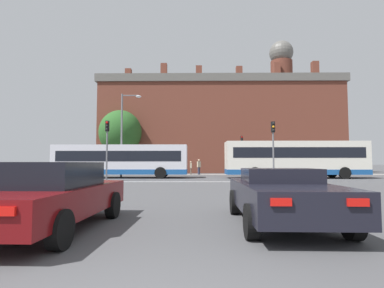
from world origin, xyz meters
TOP-DOWN VIEW (x-y plane):
  - stop_line_strip at (0.00, 19.61)m, footprint 9.71×0.30m
  - far_pavement at (0.00, 32.86)m, footprint 70.78×2.50m
  - brick_civic_building at (4.10, 42.14)m, footprint 33.63×10.93m
  - car_saloon_left at (-2.54, 4.10)m, footprint 2.17×4.55m
  - car_roadster_right at (2.40, 4.72)m, footprint 2.06×4.35m
  - bus_crossing_lead at (-6.19, 24.92)m, footprint 11.84×2.76m
  - bus_crossing_trailing at (9.30, 24.65)m, footprint 12.23×2.69m
  - traffic_light_far_right at (5.85, 32.49)m, footprint 0.26×0.31m
  - traffic_light_near_left at (-6.14, 20.19)m, footprint 0.26×0.31m
  - traffic_light_near_right at (6.21, 19.94)m, footprint 0.26×0.31m
  - street_lamp_junction at (-6.00, 25.13)m, footprint 1.85×0.36m
  - pedestrian_waiting at (0.88, 32.53)m, footprint 0.46×0.40m
  - pedestrian_walking_east at (-0.05, 32.60)m, footprint 0.22×0.40m
  - tree_by_building at (-9.13, 35.93)m, footprint 5.39×5.39m

SIDE VIEW (x-z plane):
  - stop_line_strip at x=0.00m, z-range 0.00..0.01m
  - far_pavement at x=0.00m, z-range 0.00..0.01m
  - car_roadster_right at x=2.40m, z-range 0.04..1.27m
  - car_saloon_left at x=-2.54m, z-range 0.02..1.41m
  - pedestrian_walking_east at x=-0.05m, z-range 0.12..1.68m
  - pedestrian_waiting at x=0.88m, z-range 0.16..1.94m
  - bus_crossing_lead at x=-6.19m, z-range 0.11..3.05m
  - bus_crossing_trailing at x=9.30m, z-range 0.12..3.36m
  - traffic_light_near_right at x=6.21m, z-range 0.75..5.15m
  - traffic_light_far_right at x=5.85m, z-range 0.75..5.22m
  - traffic_light_near_left at x=-6.14m, z-range 0.76..5.27m
  - street_lamp_junction at x=-6.00m, z-range 0.78..8.49m
  - tree_by_building at x=-9.13m, z-range 1.20..9.29m
  - brick_civic_building at x=4.10m, z-range -3.02..16.63m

